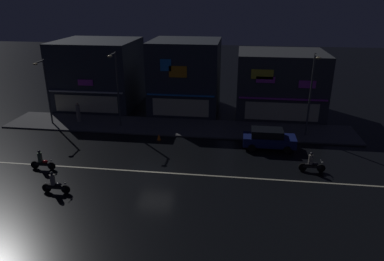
{
  "coord_description": "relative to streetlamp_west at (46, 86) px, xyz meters",
  "views": [
    {
      "loc": [
        5.69,
        -22.22,
        12.01
      ],
      "look_at": [
        2.16,
        4.24,
        1.73
      ],
      "focal_mm": 33.05,
      "sensor_mm": 36.0,
      "label": 1
    }
  ],
  "objects": [
    {
      "name": "storefront_right_block",
      "position": [
        12.4,
        6.79,
        -0.09
      ],
      "size": [
        7.2,
        7.25,
        7.6
      ],
      "color": "#2D333D",
      "rests_on": "ground"
    },
    {
      "name": "sidewalk_far",
      "position": [
        12.4,
        0.89,
        -3.82
      ],
      "size": [
        33.48,
        4.7,
        0.14
      ],
      "primitive_type": "cube",
      "color": "#4C4C4F",
      "rests_on": "ground"
    },
    {
      "name": "motorcycle_opposite_lane",
      "position": [
        6.69,
        -12.01,
        -3.26
      ],
      "size": [
        1.9,
        0.6,
        1.52
      ],
      "rotation": [
        0.0,
        0.0,
        3.0
      ],
      "color": "black",
      "rests_on": "ground"
    },
    {
      "name": "pedestrian_on_sidewalk",
      "position": [
        2.45,
        1.0,
        -2.86
      ],
      "size": [
        0.39,
        0.39,
        1.92
      ],
      "rotation": [
        0.0,
        0.0,
        3.88
      ],
      "color": "gray",
      "rests_on": "sidewalk_far"
    },
    {
      "name": "traffic_cone",
      "position": [
        11.37,
        -2.36,
        -3.61
      ],
      "size": [
        0.36,
        0.36,
        0.55
      ],
      "primitive_type": "cone",
      "color": "orange",
      "rests_on": "ground"
    },
    {
      "name": "ground_plane",
      "position": [
        12.4,
        -8.4,
        -3.89
      ],
      "size": [
        140.0,
        140.0,
        0.0
      ],
      "primitive_type": "plane",
      "color": "black"
    },
    {
      "name": "parked_car_near_kerb",
      "position": [
        20.82,
        -2.9,
        -3.02
      ],
      "size": [
        4.3,
        1.98,
        1.67
      ],
      "color": "navy",
      "rests_on": "ground"
    },
    {
      "name": "storefront_center_block",
      "position": [
        22.45,
        6.96,
        -0.61
      ],
      "size": [
        8.88,
        7.59,
        6.57
      ],
      "color": "#383A3F",
      "rests_on": "ground"
    },
    {
      "name": "streetlamp_east",
      "position": [
        24.37,
        -0.02,
        0.57
      ],
      "size": [
        0.44,
        1.64,
        7.34
      ],
      "color": "#47494C",
      "rests_on": "sidewalk_far"
    },
    {
      "name": "streetlamp_mid",
      "position": [
        6.98,
        0.13,
        0.43
      ],
      "size": [
        0.44,
        1.64,
        7.08
      ],
      "color": "#47494C",
      "rests_on": "sidewalk_far"
    },
    {
      "name": "lane_divider_stripe",
      "position": [
        12.4,
        -8.4,
        -3.88
      ],
      "size": [
        31.81,
        0.16,
        0.01
      ],
      "primitive_type": "cube",
      "color": "beige",
      "rests_on": "ground"
    },
    {
      "name": "motorcycle_lead",
      "position": [
        4.12,
        -9.0,
        -3.26
      ],
      "size": [
        1.9,
        0.6,
        1.52
      ],
      "rotation": [
        0.0,
        0.0,
        3.15
      ],
      "color": "black",
      "rests_on": "ground"
    },
    {
      "name": "storefront_left_block",
      "position": [
        2.36,
        7.36,
        -0.21
      ],
      "size": [
        8.55,
        8.39,
        7.36
      ],
      "color": "#2D333D",
      "rests_on": "ground"
    },
    {
      "name": "motorcycle_following",
      "position": [
        23.63,
        -6.77,
        -3.26
      ],
      "size": [
        1.9,
        0.6,
        1.52
      ],
      "rotation": [
        0.0,
        0.0,
        0.06
      ],
      "color": "black",
      "rests_on": "ground"
    },
    {
      "name": "streetlamp_west",
      "position": [
        0.0,
        0.0,
        0.0
      ],
      "size": [
        0.44,
        1.64,
        6.26
      ],
      "color": "#47494C",
      "rests_on": "sidewalk_far"
    }
  ]
}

